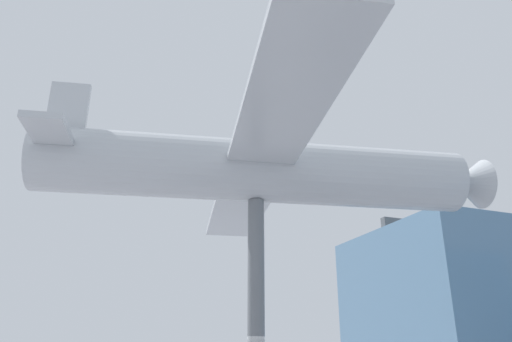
{
  "coord_description": "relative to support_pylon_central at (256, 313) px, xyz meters",
  "views": [
    {
      "loc": [
        12.74,
        -4.91,
        1.82
      ],
      "look_at": [
        0.0,
        0.0,
        7.13
      ],
      "focal_mm": 35.0,
      "sensor_mm": 36.0,
      "label": 1
    }
  ],
  "objects": [
    {
      "name": "support_pylon_central",
      "position": [
        0.0,
        0.0,
        0.0
      ],
      "size": [
        0.46,
        0.46,
        6.21
      ],
      "color": "slate",
      "rests_on": "ground_plane"
    },
    {
      "name": "glass_pavilion_left",
      "position": [
        -7.95,
        15.24,
        1.03
      ],
      "size": [
        8.92,
        11.14,
        8.85
      ],
      "color": "slate",
      "rests_on": "ground_plane"
    },
    {
      "name": "suspended_airplane",
      "position": [
        0.04,
        0.18,
        4.03
      ],
      "size": [
        15.33,
        13.85,
        3.32
      ],
      "rotation": [
        0.0,
        0.0,
        -0.21
      ],
      "color": "#B2B7BC",
      "rests_on": "support_pylon_central"
    }
  ]
}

